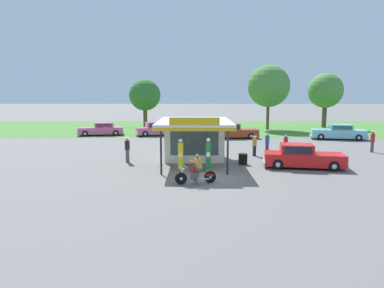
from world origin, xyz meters
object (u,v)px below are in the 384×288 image
(parked_car_back_row_right, at_px, (159,129))
(spare_tire_stack, at_px, (243,159))
(gas_pump_offside, at_px, (208,156))
(bystander_chatting_near_pumps, at_px, (255,145))
(featured_classic_sedan, at_px, (302,157))
(bystander_strolling_foreground, at_px, (373,141))
(motorcycle_with_rider, at_px, (196,172))
(parked_car_second_row_spare, at_px, (339,133))
(bystander_leaning_by_kiosk, at_px, (286,144))
(parked_car_back_row_left, at_px, (102,130))
(gas_pump_nearside, at_px, (181,156))
(parked_car_back_row_far_left, at_px, (232,132))
(bystander_admiring_sedan, at_px, (127,149))
(bystander_standing_back_lot, at_px, (267,143))

(parked_car_back_row_right, xyz_separation_m, spare_tire_stack, (7.42, -16.80, -0.34))
(gas_pump_offside, relative_size, bystander_chatting_near_pumps, 1.33)
(featured_classic_sedan, bearing_deg, parked_car_back_row_right, 121.86)
(parked_car_back_row_right, relative_size, bystander_chatting_near_pumps, 3.66)
(bystander_strolling_foreground, relative_size, spare_tire_stack, 2.41)
(motorcycle_with_rider, height_order, parked_car_second_row_spare, motorcycle_with_rider)
(bystander_leaning_by_kiosk, xyz_separation_m, bystander_chatting_near_pumps, (-2.56, -0.66, -0.01))
(parked_car_back_row_left, bearing_deg, featured_classic_sedan, -45.36)
(gas_pump_nearside, distance_m, bystander_strolling_foreground, 17.02)
(parked_car_back_row_far_left, xyz_separation_m, bystander_strolling_foreground, (10.55, -9.18, 0.23))
(gas_pump_offside, xyz_separation_m, parked_car_second_row_spare, (14.31, 15.41, -0.23))
(parked_car_back_row_right, distance_m, parked_car_back_row_far_left, 8.53)
(parked_car_back_row_left, xyz_separation_m, bystander_admiring_sedan, (6.04, -16.10, 0.28))
(gas_pump_nearside, distance_m, bystander_admiring_sedan, 4.73)
(motorcycle_with_rider, height_order, parked_car_back_row_right, motorcycle_with_rider)
(bystander_chatting_near_pumps, relative_size, spare_tire_stack, 2.16)
(parked_car_back_row_right, height_order, bystander_chatting_near_pumps, bystander_chatting_near_pumps)
(gas_pump_nearside, xyz_separation_m, motorcycle_with_rider, (0.97, -3.23, -0.27))
(motorcycle_with_rider, bearing_deg, gas_pump_nearside, 106.74)
(parked_car_back_row_far_left, relative_size, bystander_leaning_by_kiosk, 3.57)
(parked_car_back_row_far_left, distance_m, bystander_standing_back_lot, 10.12)
(gas_pump_offside, bearing_deg, bystander_leaning_by_kiosk, 43.23)
(gas_pump_offside, height_order, motorcycle_with_rider, gas_pump_offside)
(gas_pump_offside, height_order, spare_tire_stack, gas_pump_offside)
(featured_classic_sedan, relative_size, parked_car_back_row_left, 0.99)
(bystander_strolling_foreground, bearing_deg, parked_car_back_row_right, 148.09)
(parked_car_back_row_right, bearing_deg, bystander_standing_back_lot, -51.37)
(parked_car_second_row_spare, relative_size, bystander_standing_back_lot, 3.50)
(bystander_leaning_by_kiosk, bearing_deg, bystander_strolling_foreground, 9.07)
(gas_pump_nearside, bearing_deg, bystander_chatting_near_pumps, 44.00)
(parked_car_back_row_far_left, relative_size, bystander_standing_back_lot, 3.41)
(motorcycle_with_rider, distance_m, featured_classic_sedan, 8.03)
(motorcycle_with_rider, height_order, bystander_chatting_near_pumps, motorcycle_with_rider)
(gas_pump_nearside, distance_m, featured_classic_sedan, 7.90)
(motorcycle_with_rider, distance_m, bystander_strolling_foreground, 17.81)
(featured_classic_sedan, distance_m, spare_tire_stack, 3.86)
(parked_car_back_row_left, bearing_deg, bystander_strolling_foreground, -24.84)
(parked_car_back_row_right, xyz_separation_m, parked_car_back_row_far_left, (8.17, -2.47, 0.01))
(gas_pump_nearside, relative_size, parked_car_back_row_left, 0.37)
(gas_pump_offside, relative_size, parked_car_back_row_far_left, 0.36)
(gas_pump_offside, bearing_deg, parked_car_back_row_far_left, 78.95)
(parked_car_back_row_right, relative_size, parked_car_back_row_left, 1.06)
(gas_pump_nearside, xyz_separation_m, parked_car_back_row_right, (-3.27, 18.79, -0.22))
(gas_pump_nearside, distance_m, spare_tire_stack, 4.64)
(gas_pump_nearside, bearing_deg, bystander_strolling_foreground, 24.79)
(parked_car_back_row_right, height_order, spare_tire_stack, parked_car_back_row_right)
(parked_car_back_row_right, xyz_separation_m, parked_car_second_row_spare, (19.29, -3.38, 0.02))
(bystander_standing_back_lot, distance_m, bystander_admiring_sedan, 11.11)
(gas_pump_offside, distance_m, bystander_strolling_foreground, 15.48)
(motorcycle_with_rider, height_order, bystander_admiring_sedan, bystander_admiring_sedan)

